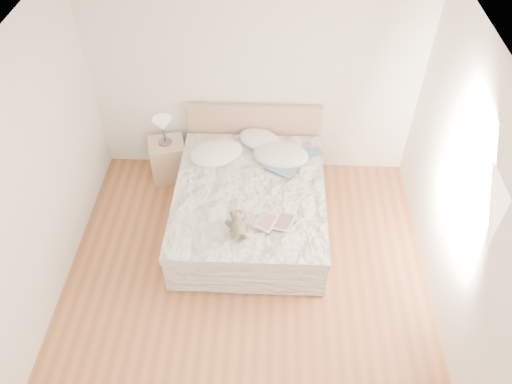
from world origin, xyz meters
TOP-DOWN VIEW (x-y plane):
  - floor at (0.00, 0.00)m, footprint 4.00×4.50m
  - ceiling at (0.00, 0.00)m, footprint 4.00×4.50m
  - wall_back at (0.00, 2.25)m, footprint 4.00×0.02m
  - wall_left at (-2.00, 0.00)m, footprint 0.02×4.50m
  - wall_right at (2.00, 0.00)m, footprint 0.02×4.50m
  - window at (1.99, 0.30)m, footprint 0.02×1.30m
  - bed at (0.00, 1.19)m, footprint 1.72×2.14m
  - nightstand at (-1.12, 1.95)m, footprint 0.54×0.50m
  - table_lamp at (-1.12, 1.95)m, footprint 0.30×0.30m
  - pillow_left at (-0.44, 1.69)m, footprint 0.80×0.71m
  - pillow_middle at (0.08, 1.97)m, footprint 0.67×0.60m
  - pillow_right at (0.35, 1.68)m, footprint 0.72×0.55m
  - blouse at (0.43, 1.59)m, footprint 0.79×0.81m
  - photo_book at (-0.49, 1.73)m, footprint 0.32×0.23m
  - childrens_book at (0.30, 0.60)m, footprint 0.47×0.40m
  - teddy_bear at (-0.09, 0.44)m, footprint 0.27×0.34m

SIDE VIEW (x-z plane):
  - floor at x=0.00m, z-range 0.00..0.00m
  - nightstand at x=-1.12m, z-range 0.00..0.56m
  - bed at x=0.00m, z-range -0.19..0.81m
  - blouse at x=0.43m, z-range 0.62..0.64m
  - photo_book at x=-0.49m, z-range 0.62..0.64m
  - childrens_book at x=0.30m, z-range 0.62..0.64m
  - pillow_left at x=-0.44m, z-range 0.54..0.74m
  - pillow_middle at x=0.08m, z-range 0.56..0.72m
  - pillow_right at x=0.35m, z-range 0.54..0.74m
  - teddy_bear at x=-0.09m, z-range 0.57..0.73m
  - table_lamp at x=-1.12m, z-range 0.64..1.01m
  - wall_back at x=0.00m, z-range 0.00..2.70m
  - wall_left at x=-2.00m, z-range 0.00..2.70m
  - wall_right at x=2.00m, z-range 0.00..2.70m
  - window at x=1.99m, z-range 0.90..2.00m
  - ceiling at x=0.00m, z-range 2.70..2.70m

